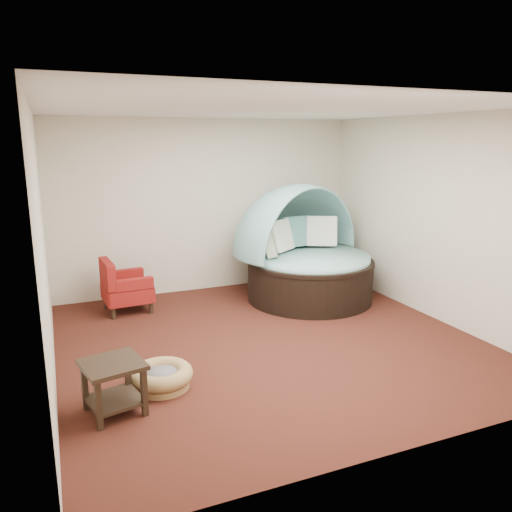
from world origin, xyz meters
name	(u,v)px	position (x,y,z in m)	size (l,w,h in m)	color
floor	(269,341)	(0.00, 0.00, 0.00)	(5.00, 5.00, 0.00)	#421B13
wall_back	(208,206)	(0.00, 2.50, 1.40)	(5.00, 5.00, 0.00)	beige
wall_front	(407,286)	(0.00, -2.50, 1.40)	(5.00, 5.00, 0.00)	beige
wall_left	(43,248)	(-2.50, 0.00, 1.40)	(5.00, 5.00, 0.00)	beige
wall_right	(435,219)	(2.50, 0.00, 1.40)	(5.00, 5.00, 0.00)	beige
ceiling	(270,109)	(0.00, 0.00, 2.80)	(5.00, 5.00, 0.00)	white
canopy_daybed	(305,246)	(1.24, 1.41, 0.84)	(2.54, 2.50, 1.80)	black
pet_basket	(162,376)	(-1.50, -0.68, 0.12)	(0.78, 0.78, 0.22)	#997345
red_armchair	(124,287)	(-1.51, 1.84, 0.36)	(0.72, 0.72, 0.79)	black
side_table	(114,380)	(-2.00, -0.99, 0.32)	(0.61, 0.61, 0.50)	black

